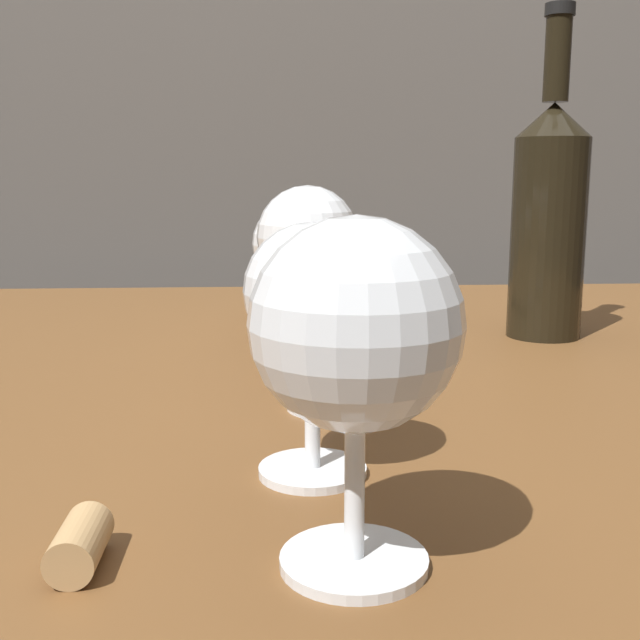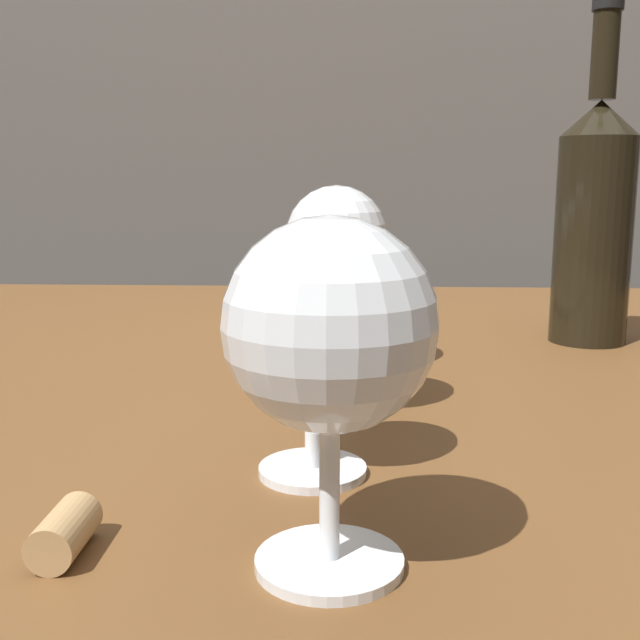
{
  "view_description": "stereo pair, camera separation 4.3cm",
  "coord_description": "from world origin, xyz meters",
  "px_view_note": "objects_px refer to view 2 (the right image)",
  "views": [
    {
      "loc": [
        -0.02,
        -0.69,
        0.95
      ],
      "look_at": [
        0.0,
        -0.27,
        0.86
      ],
      "focal_mm": 43.57,
      "sensor_mm": 36.0,
      "label": 1
    },
    {
      "loc": [
        0.02,
        -0.69,
        0.95
      ],
      "look_at": [
        0.0,
        -0.27,
        0.86
      ],
      "focal_mm": 43.57,
      "sensor_mm": 36.0,
      "label": 2
    }
  ],
  "objects_px": {
    "wine_glass_merlot": "(330,331)",
    "wine_glass_chardonnay": "(320,299)",
    "wine_glass_rose": "(332,247)",
    "cork": "(64,532)",
    "wine_glass_amber": "(336,241)",
    "wine_bottle": "(594,216)",
    "wine_glass_port": "(339,241)",
    "wine_glass_pinot": "(344,288)"
  },
  "relations": [
    {
      "from": "wine_glass_merlot",
      "to": "wine_glass_chardonnay",
      "type": "bearing_deg",
      "value": 94.67
    },
    {
      "from": "wine_glass_rose",
      "to": "cork",
      "type": "xyz_separation_m",
      "value": [
        -0.11,
        -0.46,
        -0.09
      ]
    },
    {
      "from": "wine_glass_chardonnay",
      "to": "wine_glass_amber",
      "type": "xyz_separation_m",
      "value": [
        0.0,
        0.24,
        0.01
      ]
    },
    {
      "from": "wine_glass_chardonnay",
      "to": "wine_bottle",
      "type": "height_order",
      "value": "wine_bottle"
    },
    {
      "from": "wine_bottle",
      "to": "cork",
      "type": "relative_size",
      "value": 8.03
    },
    {
      "from": "cork",
      "to": "wine_glass_rose",
      "type": "bearing_deg",
      "value": 76.64
    },
    {
      "from": "wine_glass_merlot",
      "to": "wine_bottle",
      "type": "height_order",
      "value": "wine_bottle"
    },
    {
      "from": "wine_glass_chardonnay",
      "to": "wine_glass_port",
      "type": "bearing_deg",
      "value": 89.78
    },
    {
      "from": "wine_glass_merlot",
      "to": "wine_glass_pinot",
      "type": "xyz_separation_m",
      "value": [
        0.0,
        0.23,
        -0.02
      ]
    },
    {
      "from": "wine_glass_merlot",
      "to": "wine_glass_port",
      "type": "xyz_separation_m",
      "value": [
        -0.01,
        0.57,
        -0.01
      ]
    },
    {
      "from": "wine_glass_port",
      "to": "wine_glass_pinot",
      "type": "bearing_deg",
      "value": -88.34
    },
    {
      "from": "wine_glass_merlot",
      "to": "wine_glass_amber",
      "type": "relative_size",
      "value": 0.96
    },
    {
      "from": "cork",
      "to": "wine_glass_pinot",
      "type": "bearing_deg",
      "value": 61.57
    },
    {
      "from": "wine_glass_merlot",
      "to": "cork",
      "type": "bearing_deg",
      "value": 177.08
    },
    {
      "from": "cork",
      "to": "wine_glass_port",
      "type": "bearing_deg",
      "value": 78.62
    },
    {
      "from": "wine_glass_merlot",
      "to": "wine_glass_amber",
      "type": "height_order",
      "value": "wine_glass_amber"
    },
    {
      "from": "wine_glass_port",
      "to": "wine_glass_amber",
      "type": "bearing_deg",
      "value": -89.52
    },
    {
      "from": "wine_glass_amber",
      "to": "wine_glass_chardonnay",
      "type": "bearing_deg",
      "value": -90.85
    },
    {
      "from": "wine_glass_merlot",
      "to": "wine_glass_port",
      "type": "height_order",
      "value": "wine_glass_merlot"
    },
    {
      "from": "wine_glass_pinot",
      "to": "wine_glass_amber",
      "type": "bearing_deg",
      "value": 93.9
    },
    {
      "from": "wine_glass_port",
      "to": "cork",
      "type": "height_order",
      "value": "wine_glass_port"
    },
    {
      "from": "cork",
      "to": "wine_glass_amber",
      "type": "bearing_deg",
      "value": 71.43
    },
    {
      "from": "wine_glass_chardonnay",
      "to": "wine_glass_pinot",
      "type": "height_order",
      "value": "wine_glass_chardonnay"
    },
    {
      "from": "wine_glass_amber",
      "to": "cork",
      "type": "height_order",
      "value": "wine_glass_amber"
    },
    {
      "from": "wine_glass_amber",
      "to": "wine_glass_rose",
      "type": "bearing_deg",
      "value": 93.73
    },
    {
      "from": "wine_glass_rose",
      "to": "wine_bottle",
      "type": "height_order",
      "value": "wine_bottle"
    },
    {
      "from": "wine_glass_rose",
      "to": "cork",
      "type": "bearing_deg",
      "value": -103.36
    },
    {
      "from": "wine_glass_amber",
      "to": "wine_glass_merlot",
      "type": "bearing_deg",
      "value": -89.16
    },
    {
      "from": "wine_glass_amber",
      "to": "wine_glass_port",
      "type": "height_order",
      "value": "wine_glass_amber"
    },
    {
      "from": "wine_glass_merlot",
      "to": "wine_glass_rose",
      "type": "bearing_deg",
      "value": 91.54
    },
    {
      "from": "wine_bottle",
      "to": "wine_glass_chardonnay",
      "type": "bearing_deg",
      "value": -124.94
    },
    {
      "from": "wine_glass_chardonnay",
      "to": "wine_glass_rose",
      "type": "bearing_deg",
      "value": 90.6
    },
    {
      "from": "wine_glass_chardonnay",
      "to": "wine_glass_pinot",
      "type": "xyz_separation_m",
      "value": [
        0.01,
        0.13,
        -0.01
      ]
    },
    {
      "from": "wine_glass_pinot",
      "to": "wine_glass_chardonnay",
      "type": "bearing_deg",
      "value": -95.19
    },
    {
      "from": "wine_glass_chardonnay",
      "to": "wine_glass_amber",
      "type": "height_order",
      "value": "wine_glass_amber"
    },
    {
      "from": "wine_glass_chardonnay",
      "to": "wine_glass_pinot",
      "type": "relative_size",
      "value": 1.08
    },
    {
      "from": "wine_glass_chardonnay",
      "to": "wine_glass_merlot",
      "type": "bearing_deg",
      "value": -85.33
    },
    {
      "from": "wine_glass_chardonnay",
      "to": "wine_bottle",
      "type": "relative_size",
      "value": 0.43
    },
    {
      "from": "wine_glass_rose",
      "to": "wine_glass_port",
      "type": "relative_size",
      "value": 1.04
    },
    {
      "from": "wine_glass_pinot",
      "to": "wine_glass_rose",
      "type": "distance_m",
      "value": 0.23
    },
    {
      "from": "wine_glass_chardonnay",
      "to": "wine_glass_amber",
      "type": "bearing_deg",
      "value": 89.15
    },
    {
      "from": "wine_glass_amber",
      "to": "wine_glass_rose",
      "type": "xyz_separation_m",
      "value": [
        -0.01,
        0.11,
        -0.02
      ]
    }
  ]
}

